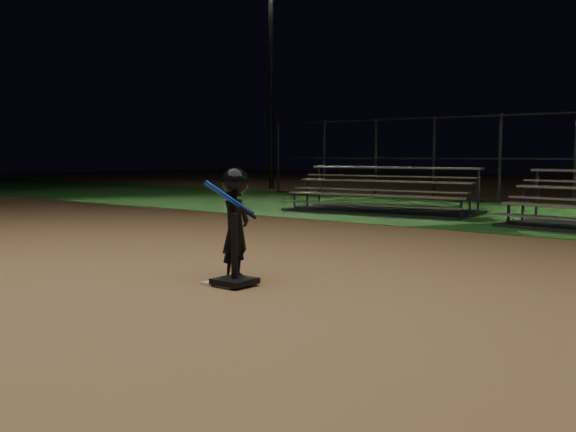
# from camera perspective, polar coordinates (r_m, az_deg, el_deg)

# --- Properties ---
(ground) EXTENTS (80.00, 80.00, 0.00)m
(ground) POSITION_cam_1_polar(r_m,az_deg,el_deg) (7.02, -5.12, -5.90)
(ground) COLOR #A4774A
(ground) RESTS_ON ground
(grass_strip) EXTENTS (60.00, 8.00, 0.01)m
(grass_strip) POSITION_cam_1_polar(r_m,az_deg,el_deg) (15.77, 20.83, 0.08)
(grass_strip) COLOR #1C4E19
(grass_strip) RESTS_ON ground
(home_plate) EXTENTS (0.45, 0.45, 0.02)m
(home_plate) POSITION_cam_1_polar(r_m,az_deg,el_deg) (7.01, -5.12, -5.80)
(home_plate) COLOR beige
(home_plate) RESTS_ON ground
(batting_tee) EXTENTS (0.38, 0.38, 0.74)m
(batting_tee) POSITION_cam_1_polar(r_m,az_deg,el_deg) (6.85, -4.68, -4.83)
(batting_tee) COLOR black
(batting_tee) RESTS_ON home_plate
(child_batter) EXTENTS (0.45, 0.60, 1.23)m
(child_batter) POSITION_cam_1_polar(r_m,az_deg,el_deg) (7.14, -4.59, -0.40)
(child_batter) COLOR black
(child_batter) RESTS_ON ground
(bleacher_left) EXTENTS (4.55, 2.55, 1.07)m
(bleacher_left) POSITION_cam_1_polar(r_m,az_deg,el_deg) (15.64, 8.19, 1.13)
(bleacher_left) COLOR silver
(bleacher_left) RESTS_ON ground
(backstop_fence) EXTENTS (20.08, 0.08, 2.50)m
(backstop_fence) POSITION_cam_1_polar(r_m,az_deg,el_deg) (18.59, 23.79, 4.57)
(backstop_fence) COLOR #38383D
(backstop_fence) RESTS_ON ground
(light_pole_left) EXTENTS (0.90, 0.53, 8.30)m
(light_pole_left) POSITION_cam_1_polar(r_m,az_deg,el_deg) (26.27, -1.57, 13.22)
(light_pole_left) COLOR #2D2D30
(light_pole_left) RESTS_ON ground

